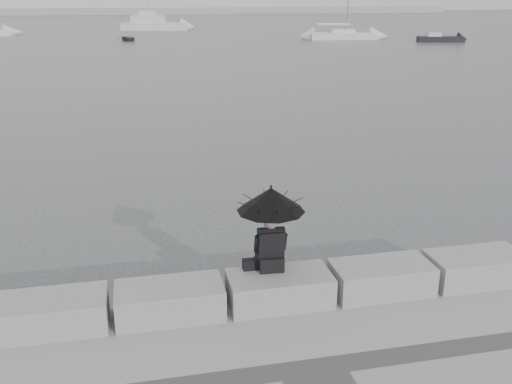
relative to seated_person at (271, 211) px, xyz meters
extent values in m
plane|color=#3F4143|center=(0.09, 0.23, -1.98)|extent=(360.00, 360.00, 0.00)
cube|color=gray|center=(-3.31, -0.22, -1.23)|extent=(1.60, 0.80, 0.50)
cube|color=gray|center=(-1.61, -0.22, -1.23)|extent=(1.60, 0.80, 0.50)
cube|color=gray|center=(0.09, -0.22, -1.23)|extent=(1.60, 0.80, 0.50)
cube|color=gray|center=(1.79, -0.22, -1.23)|extent=(1.60, 0.80, 0.50)
cube|color=gray|center=(3.49, -0.22, -1.23)|extent=(1.60, 0.80, 0.50)
sphere|color=#726056|center=(0.00, 0.02, -0.20)|extent=(0.21, 0.21, 0.21)
cylinder|color=black|center=(0.00, 0.01, -0.13)|extent=(0.02, 0.02, 1.00)
cone|color=black|center=(0.00, 0.01, 0.19)|extent=(1.06, 1.06, 0.37)
sphere|color=black|center=(0.00, 0.01, 0.39)|extent=(0.04, 0.04, 0.04)
cube|color=black|center=(-0.30, 0.07, -0.90)|extent=(0.25, 0.15, 0.16)
cube|color=#95989A|center=(0.09, 155.23, -1.18)|extent=(180.00, 6.00, 1.60)
cube|color=white|center=(23.08, 58.38, -1.63)|extent=(8.00, 3.46, 0.90)
cube|color=white|center=(23.08, 58.38, -1.03)|extent=(2.91, 1.96, 0.50)
cylinder|color=gray|center=(23.08, 58.38, -0.38)|extent=(4.32, 0.71, 0.10)
cube|color=white|center=(2.22, 81.64, -1.48)|extent=(10.19, 4.97, 1.20)
cube|color=white|center=(2.22, 81.64, -0.38)|extent=(5.28, 3.26, 1.20)
cube|color=white|center=(2.22, 81.64, 0.52)|extent=(2.75, 2.12, 0.60)
cylinder|color=gray|center=(2.22, 81.64, 1.62)|extent=(0.08, 0.08, 1.60)
cube|color=black|center=(32.67, 52.74, -1.73)|extent=(5.26, 2.77, 0.70)
cube|color=white|center=(32.67, 52.74, -1.23)|extent=(1.75, 1.53, 0.50)
imported|color=slate|center=(-1.85, 62.00, -1.71)|extent=(3.46, 2.31, 0.54)
camera|label=1|loc=(-1.95, -7.85, 3.12)|focal=40.00mm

